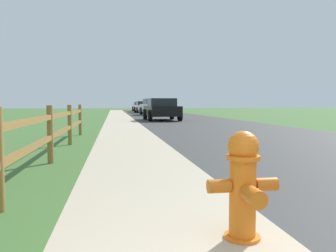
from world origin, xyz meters
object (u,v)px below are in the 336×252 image
parked_car_silver (153,107)px  parked_car_white (143,107)px  parked_suv_black (162,109)px  parked_car_beige (140,106)px  fire_hydrant (243,183)px

parked_car_silver → parked_car_white: size_ratio=1.05×
parked_suv_black → parked_car_white: (0.43, 19.45, -0.01)m
parked_suv_black → parked_car_beige: (0.72, 28.70, -0.03)m
fire_hydrant → parked_car_silver: parked_car_silver is taller
parked_suv_black → parked_car_silver: parked_car_silver is taller
parked_car_silver → parked_car_beige: parked_car_silver is taller
parked_car_silver → parked_suv_black: bearing=-93.5°
fire_hydrant → parked_car_beige: bearing=86.6°
parked_car_silver → parked_car_beige: 17.82m
fire_hydrant → parked_suv_black: (2.17, 20.31, 0.28)m
parked_car_white → fire_hydrant: bearing=-93.7°
parked_car_white → parked_car_beige: bearing=88.2°
fire_hydrant → parked_car_white: (2.60, 39.76, 0.27)m
fire_hydrant → parked_car_beige: 49.09m
fire_hydrant → parked_car_silver: bearing=84.8°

